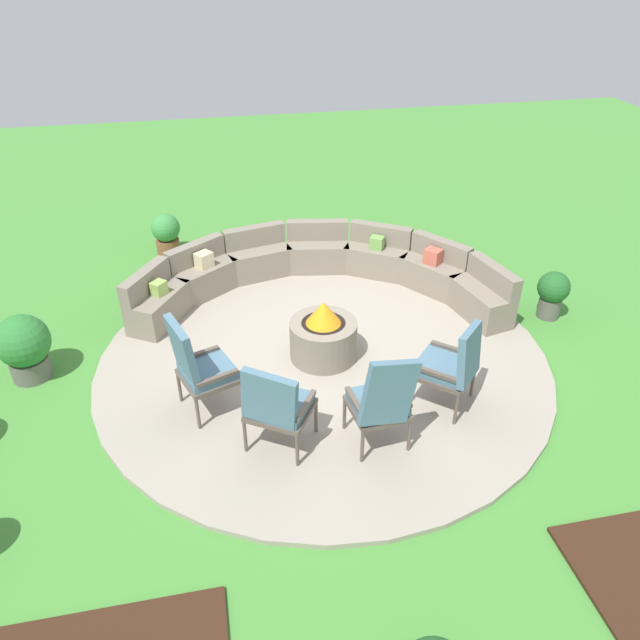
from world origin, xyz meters
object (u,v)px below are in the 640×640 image
(fire_pit, at_px, (323,335))
(lounge_chair_front_right, at_px, (276,405))
(lounge_chair_back_left, at_px, (382,400))
(curved_stone_bench, at_px, (319,271))
(potted_plant_3, at_px, (166,233))
(potted_plant_1, at_px, (553,292))
(lounge_chair_back_right, at_px, (452,364))
(lounge_chair_front_left, at_px, (199,366))
(potted_plant_2, at_px, (24,346))

(fire_pit, distance_m, lounge_chair_front_right, 1.61)
(lounge_chair_front_right, distance_m, lounge_chair_back_left, 1.00)
(lounge_chair_front_right, bearing_deg, fire_pit, 93.88)
(curved_stone_bench, bearing_deg, potted_plant_3, 140.72)
(fire_pit, height_order, potted_plant_1, fire_pit)
(lounge_chair_back_right, bearing_deg, fire_pit, 87.35)
(lounge_chair_front_left, bearing_deg, potted_plant_2, -139.23)
(potted_plant_1, relative_size, potted_plant_3, 0.98)
(lounge_chair_front_right, height_order, lounge_chair_back_left, lounge_chair_back_left)
(lounge_chair_front_left, height_order, lounge_chair_back_right, lounge_chair_front_left)
(curved_stone_bench, distance_m, potted_plant_1, 3.17)
(lounge_chair_front_right, bearing_deg, potted_plant_3, 135.03)
(fire_pit, distance_m, curved_stone_bench, 1.64)
(lounge_chair_back_left, height_order, potted_plant_3, lounge_chair_back_left)
(potted_plant_1, xyz_separation_m, potted_plant_2, (-6.58, 0.00, 0.06))
(lounge_chair_back_left, xyz_separation_m, potted_plant_2, (-3.63, 1.95, -0.20))
(lounge_chair_back_right, bearing_deg, curved_stone_bench, 59.66)
(potted_plant_3, bearing_deg, curved_stone_bench, -39.28)
(lounge_chair_back_left, relative_size, potted_plant_3, 1.68)
(lounge_chair_back_right, distance_m, potted_plant_1, 2.54)
(lounge_chair_front_left, relative_size, potted_plant_2, 1.43)
(fire_pit, distance_m, lounge_chair_back_left, 1.63)
(fire_pit, relative_size, potted_plant_1, 1.21)
(curved_stone_bench, distance_m, lounge_chair_front_right, 3.20)
(fire_pit, xyz_separation_m, curved_stone_bench, (0.27, 1.61, -0.01))
(curved_stone_bench, bearing_deg, potted_plant_2, -161.23)
(potted_plant_2, bearing_deg, lounge_chair_front_right, -33.88)
(lounge_chair_back_right, distance_m, potted_plant_3, 5.39)
(lounge_chair_back_left, bearing_deg, lounge_chair_back_right, 20.50)
(lounge_chair_back_right, height_order, potted_plant_3, lounge_chair_back_right)
(lounge_chair_back_right, xyz_separation_m, potted_plant_1, (2.05, 1.49, -0.22))
(potted_plant_1, distance_m, potted_plant_3, 5.86)
(curved_stone_bench, bearing_deg, lounge_chair_back_right, -72.56)
(fire_pit, xyz_separation_m, lounge_chair_back_left, (0.24, -1.59, 0.27))
(lounge_chair_front_left, bearing_deg, fire_pit, 94.73)
(fire_pit, xyz_separation_m, potted_plant_3, (-1.86, 3.36, 0.01))
(curved_stone_bench, xyz_separation_m, lounge_chair_front_right, (-1.02, -3.02, 0.25))
(curved_stone_bench, relative_size, lounge_chair_back_left, 4.31)
(lounge_chair_back_left, distance_m, potted_plant_3, 5.37)
(potted_plant_1, bearing_deg, fire_pit, -173.45)
(potted_plant_3, bearing_deg, potted_plant_2, -117.25)
(lounge_chair_front_left, distance_m, lounge_chair_front_right, 1.00)
(lounge_chair_back_left, xyz_separation_m, potted_plant_1, (2.94, 1.95, -0.26))
(lounge_chair_front_left, relative_size, lounge_chair_front_right, 1.12)
(lounge_chair_front_left, height_order, potted_plant_3, lounge_chair_front_left)
(lounge_chair_back_left, bearing_deg, fire_pit, 91.89)
(curved_stone_bench, relative_size, potted_plant_3, 7.26)
(potted_plant_2, height_order, potted_plant_3, potted_plant_2)
(lounge_chair_front_left, height_order, lounge_chair_front_right, lounge_chair_front_left)
(curved_stone_bench, bearing_deg, potted_plant_1, -23.23)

